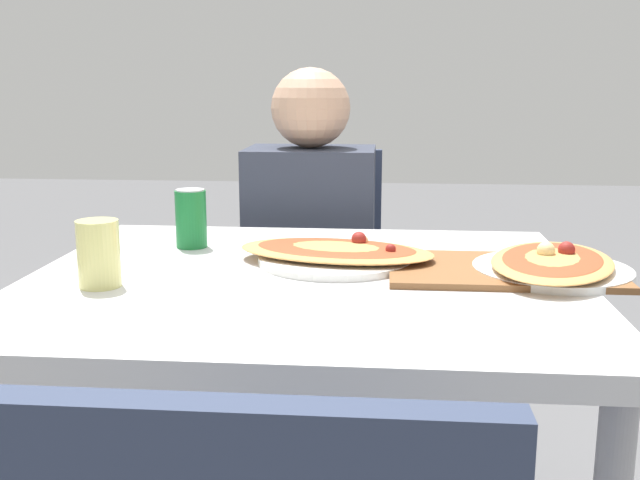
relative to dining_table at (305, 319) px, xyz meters
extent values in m
cube|color=silver|center=(0.00, 0.00, 0.06)|extent=(1.02, 0.89, 0.04)
cylinder|color=#99999E|center=(-0.45, 0.39, -0.32)|extent=(0.05, 0.05, 0.73)
cylinder|color=#99999E|center=(0.45, 0.39, -0.32)|extent=(0.05, 0.05, 0.73)
cube|color=#2D3851|center=(-0.06, 0.70, -0.26)|extent=(0.40, 0.40, 0.04)
cube|color=#2D3851|center=(-0.06, 0.89, 0.00)|extent=(0.38, 0.03, 0.48)
cylinder|color=#38383D|center=(0.11, 0.53, -0.48)|extent=(0.03, 0.03, 0.40)
cylinder|color=#38383D|center=(-0.23, 0.53, -0.48)|extent=(0.03, 0.03, 0.40)
cylinder|color=#38383D|center=(0.11, 0.87, -0.48)|extent=(0.03, 0.03, 0.40)
cylinder|color=#38383D|center=(-0.23, 0.87, -0.48)|extent=(0.03, 0.03, 0.40)
cylinder|color=#2D2D38|center=(0.02, 0.57, -0.46)|extent=(0.10, 0.10, 0.44)
cylinder|color=#2D2D38|center=(-0.13, 0.57, -0.46)|extent=(0.10, 0.10, 0.44)
cube|color=#333847|center=(-0.06, 0.67, 0.01)|extent=(0.34, 0.25, 0.50)
sphere|color=tan|center=(-0.06, 0.67, 0.36)|extent=(0.21, 0.21, 0.21)
cylinder|color=white|center=(0.05, 0.10, 0.09)|extent=(0.30, 0.30, 0.01)
ellipsoid|color=tan|center=(0.05, 0.10, 0.11)|extent=(0.42, 0.28, 0.02)
ellipsoid|color=#B24223|center=(0.05, 0.10, 0.11)|extent=(0.35, 0.23, 0.01)
sphere|color=maroon|center=(0.16, 0.07, 0.12)|extent=(0.02, 0.02, 0.02)
sphere|color=beige|center=(0.10, 0.15, 0.12)|extent=(0.02, 0.02, 0.02)
sphere|color=maroon|center=(0.09, 0.14, 0.12)|extent=(0.03, 0.03, 0.03)
cylinder|color=#197233|center=(-0.27, 0.21, 0.15)|extent=(0.07, 0.07, 0.12)
cylinder|color=silver|center=(-0.27, 0.21, 0.21)|extent=(0.06, 0.06, 0.00)
cylinder|color=#E0DB7F|center=(-0.35, -0.11, 0.14)|extent=(0.07, 0.07, 0.12)
cube|color=brown|center=(0.36, 0.05, 0.09)|extent=(0.42, 0.26, 0.01)
cylinder|color=white|center=(0.45, 0.05, 0.09)|extent=(0.29, 0.29, 0.01)
ellipsoid|color=tan|center=(0.45, 0.05, 0.11)|extent=(0.31, 0.40, 0.02)
ellipsoid|color=#B24223|center=(0.45, 0.05, 0.11)|extent=(0.25, 0.33, 0.01)
sphere|color=maroon|center=(0.49, 0.08, 0.12)|extent=(0.03, 0.03, 0.03)
sphere|color=beige|center=(0.44, 0.07, 0.12)|extent=(0.03, 0.03, 0.03)
camera|label=1|loc=(0.14, -1.32, 0.44)|focal=42.00mm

